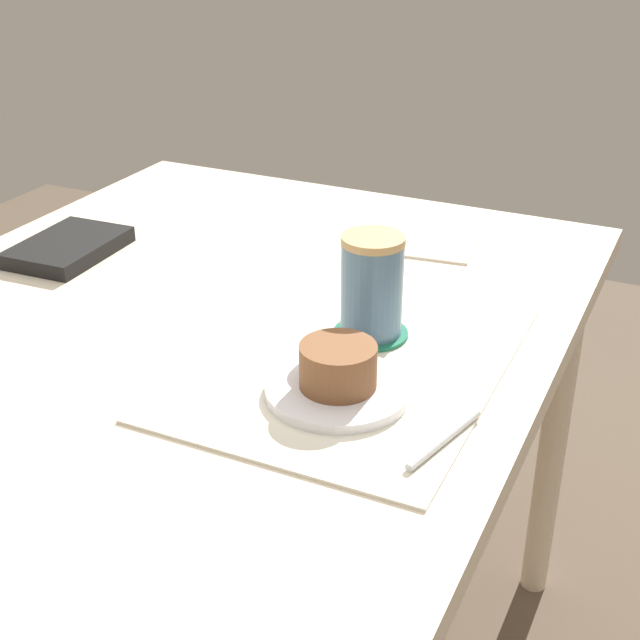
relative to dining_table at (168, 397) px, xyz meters
The scene contains 9 objects.
dining_table is the anchor object (origin of this frame).
placemat 0.25m from the dining_table, 73.84° to the right, with size 0.46×0.35×0.00m, color silver.
pastry_plate 0.26m from the dining_table, 92.87° to the right, with size 0.16×0.16×0.01m, color white.
pastry 0.27m from the dining_table, 92.87° to the right, with size 0.09×0.09×0.05m, color brown.
coffee_coaster 0.27m from the dining_table, 58.54° to the right, with size 0.10×0.10×0.01m, color #196B4C.
coffee_mug 0.30m from the dining_table, 58.13° to the right, with size 0.11×0.08×0.13m.
teaspoon 0.39m from the dining_table, 97.72° to the right, with size 0.01×0.01×0.13m, color silver.
paper_napkin 0.52m from the dining_table, 21.09° to the right, with size 0.15×0.15×0.00m, color silver.
small_book 0.37m from the dining_table, 57.82° to the left, with size 0.18×0.12×0.02m, color black.
Camera 1 is at (-0.80, -0.59, 1.29)m, focal length 50.00 mm.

